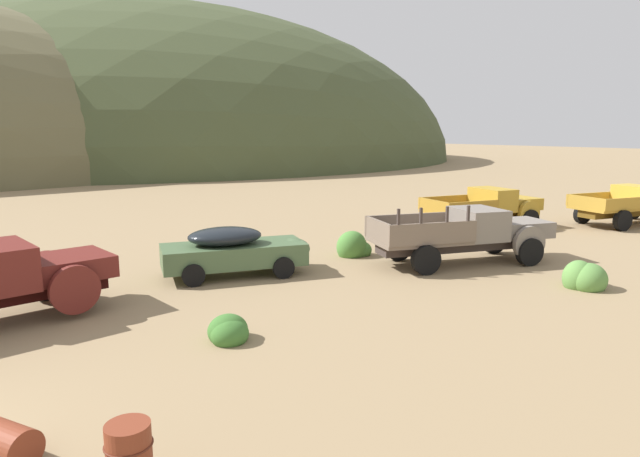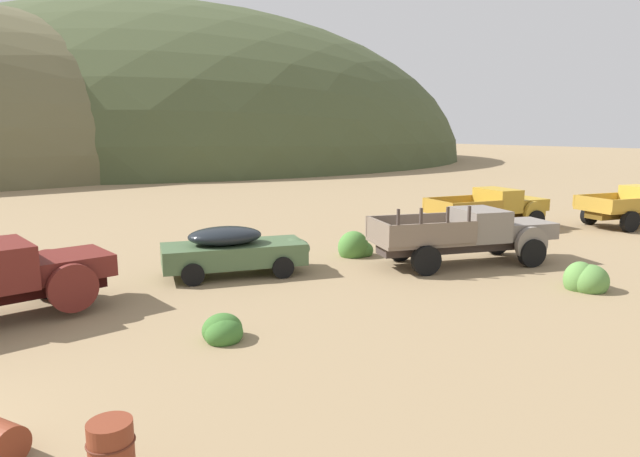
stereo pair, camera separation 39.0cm
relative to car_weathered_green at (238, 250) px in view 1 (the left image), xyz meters
The scene contains 10 objects.
hill_far_left 72.57m from the car_weathered_green, 72.96° to the left, with size 94.46×79.05×45.16m, color #424C2D.
car_weathered_green is the anchor object (origin of this frame).
truck_primer_gray 8.14m from the car_weathered_green, 22.29° to the right, with size 6.69×3.76×2.16m.
truck_mustard 13.57m from the car_weathered_green, ahead, with size 5.96×3.25×1.89m.
truck_faded_yellow 20.51m from the car_weathered_green, ahead, with size 6.14×3.38×1.89m.
oil_drum_tipped 10.21m from the car_weathered_green, 134.46° to the right, with size 0.95×1.08×0.58m.
bush_near_barrel 4.77m from the car_weathered_green, ahead, with size 1.34×1.09×1.19m.
bush_back_edge 10.43m from the car_weathered_green, 42.29° to the right, with size 1.20×1.24×1.04m.
bush_front_left 5.65m from the car_weathered_green, 118.39° to the right, with size 0.91×0.96×0.73m.
bush_between_trucks 2.95m from the car_weathered_green, 82.06° to the left, with size 1.38×1.13×1.11m.
Camera 1 is at (1.95, -9.10, 4.53)m, focal length 30.84 mm.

